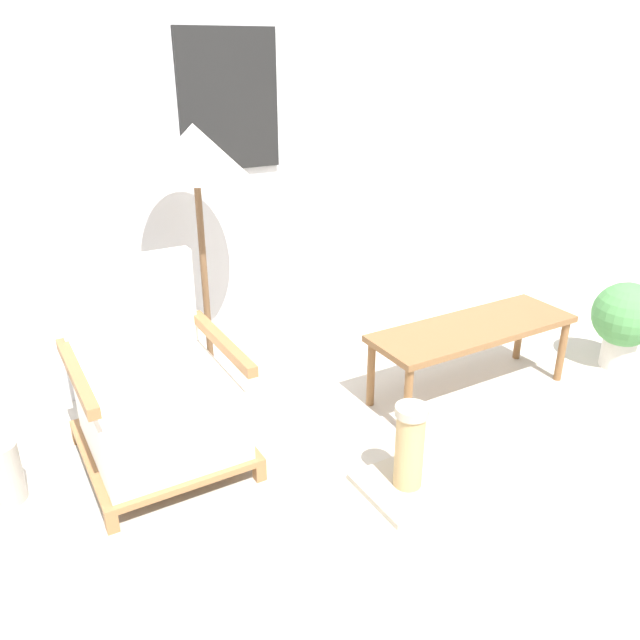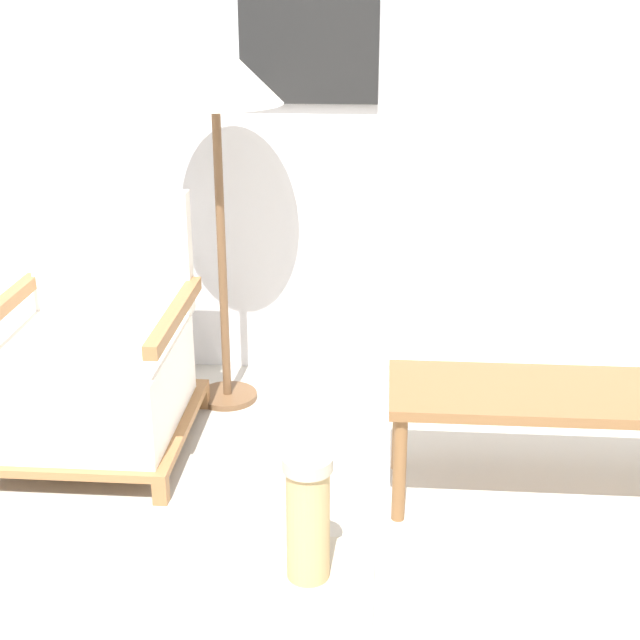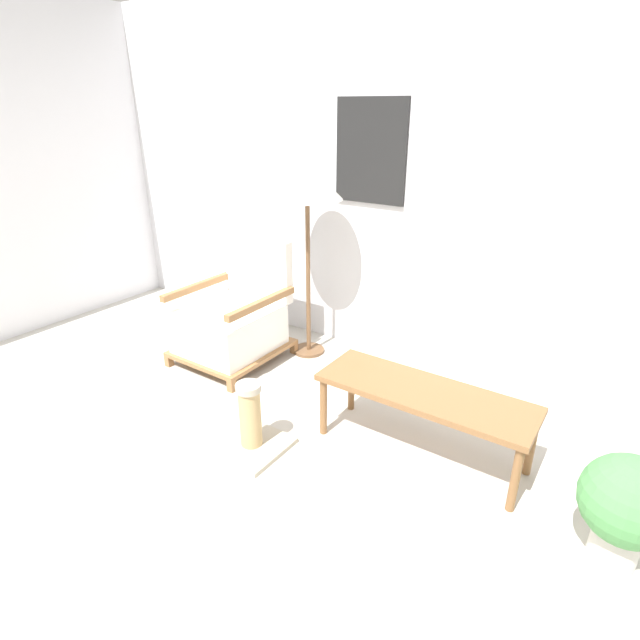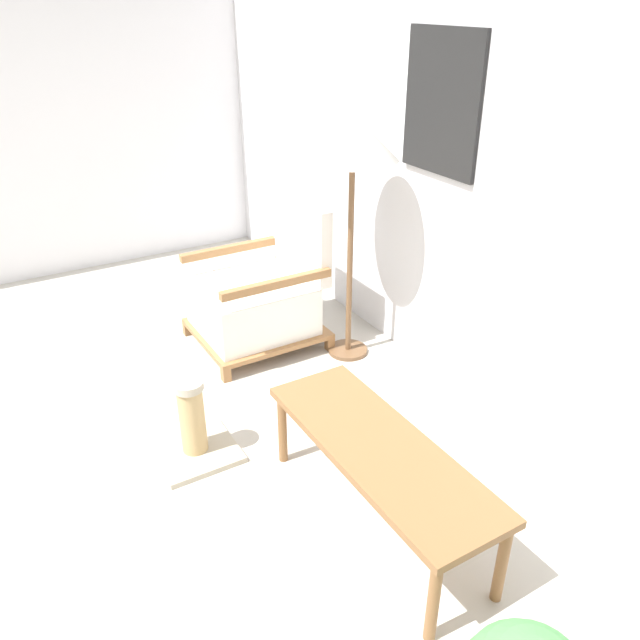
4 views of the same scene
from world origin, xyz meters
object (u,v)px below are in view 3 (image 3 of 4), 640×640
object	(u,v)px
scratching_post	(251,427)
floor_lamp	(307,188)
vase	(180,321)
potted_plant	(626,505)
armchair	(234,321)
coffee_table	(424,398)

from	to	relation	value
scratching_post	floor_lamp	bearing A→B (deg)	110.52
vase	scratching_post	size ratio (longest dim) A/B	0.66
floor_lamp	potted_plant	size ratio (longest dim) A/B	2.74
floor_lamp	vase	xyz separation A→B (m)	(-1.09, -0.39, -1.17)
armchair	scratching_post	distance (m)	1.18
coffee_table	potted_plant	xyz separation A→B (m)	(1.01, -0.23, -0.05)
armchair	potted_plant	xyz separation A→B (m)	(2.70, -0.49, 0.00)
coffee_table	scratching_post	size ratio (longest dim) A/B	2.81
armchair	potted_plant	world-z (taller)	armchair
armchair	floor_lamp	bearing A→B (deg)	44.47
armchair	floor_lamp	xyz separation A→B (m)	(0.42, 0.41, 1.00)
coffee_table	scratching_post	xyz separation A→B (m)	(-0.83, -0.52, -0.22)
floor_lamp	coffee_table	world-z (taller)	floor_lamp
coffee_table	scratching_post	world-z (taller)	scratching_post
armchair	floor_lamp	distance (m)	1.16
vase	scratching_post	distance (m)	1.74
armchair	vase	world-z (taller)	armchair
potted_plant	coffee_table	bearing A→B (deg)	167.42
scratching_post	potted_plant	bearing A→B (deg)	9.08
floor_lamp	coffee_table	distance (m)	1.73
vase	scratching_post	world-z (taller)	scratching_post
floor_lamp	vase	distance (m)	1.65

